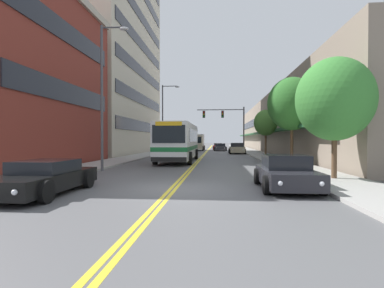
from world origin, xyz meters
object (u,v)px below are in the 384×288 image
at_px(street_tree_right_near, 335,99).
at_px(street_tree_right_far, 266,123).
at_px(box_truck, 196,142).
at_px(street_lamp_left_far, 165,114).
at_px(street_tree_right_mid, 292,104).
at_px(car_beige_parked_right_mid, 237,149).
at_px(city_bus, 179,141).
at_px(car_dark_grey_moving_second, 220,147).
at_px(car_silver_parked_left_near, 177,148).
at_px(car_black_parked_left_mid, 43,178).
at_px(fire_hydrant, 283,161).
at_px(traffic_signal_mast, 227,120).
at_px(car_charcoal_parked_right_foreground, 286,173).
at_px(street_lamp_left_near, 105,87).
at_px(car_red_moving_lead, 218,146).

bearing_deg(street_tree_right_near, street_tree_right_far, 91.21).
bearing_deg(street_tree_right_far, box_truck, 112.36).
height_order(street_lamp_left_far, street_tree_right_mid, street_lamp_left_far).
bearing_deg(box_truck, car_beige_parked_right_mid, -61.90).
xyz_separation_m(city_bus, car_dark_grey_moving_second, (3.88, 25.87, -1.24)).
distance_m(car_silver_parked_left_near, street_tree_right_far, 16.78).
xyz_separation_m(car_black_parked_left_mid, fire_hydrant, (10.33, 9.60, -0.03)).
xyz_separation_m(city_bus, street_tree_right_far, (8.39, 5.57, 1.83)).
xyz_separation_m(car_silver_parked_left_near, car_beige_parked_right_mid, (8.62, -3.02, 0.09)).
distance_m(car_silver_parked_left_near, traffic_signal_mast, 9.16).
relative_size(street_lamp_left_far, fire_hydrant, 10.90).
bearing_deg(fire_hydrant, car_silver_parked_left_near, 112.71).
bearing_deg(car_black_parked_left_mid, car_beige_parked_right_mid, 74.21).
height_order(car_charcoal_parked_right_foreground, street_lamp_left_near, street_lamp_left_near).
distance_m(car_charcoal_parked_right_foreground, street_lamp_left_near, 12.03).
xyz_separation_m(city_bus, car_black_parked_left_mid, (-2.73, -16.09, -1.25)).
distance_m(city_bus, street_tree_right_mid, 9.85).
xyz_separation_m(traffic_signal_mast, street_tree_right_mid, (4.32, -16.73, 0.16)).
distance_m(car_red_moving_lead, street_lamp_left_far, 21.88).
xyz_separation_m(car_beige_parked_right_mid, box_truck, (-6.36, 11.90, 0.83)).
relative_size(box_truck, street_lamp_left_far, 0.74).
bearing_deg(car_red_moving_lead, street_lamp_left_near, -99.72).
xyz_separation_m(car_black_parked_left_mid, car_beige_parked_right_mid, (8.75, 30.95, 0.11)).
xyz_separation_m(street_lamp_left_far, street_tree_right_mid, (12.36, -14.70, -0.60)).
height_order(city_bus, traffic_signal_mast, traffic_signal_mast).
relative_size(street_tree_right_near, street_tree_right_far, 1.14).
relative_size(car_red_moving_lead, street_tree_right_near, 0.76).
bearing_deg(street_tree_right_far, car_beige_parked_right_mid, 104.27).
xyz_separation_m(car_silver_parked_left_near, car_black_parked_left_mid, (-0.13, -33.97, -0.02)).
height_order(car_silver_parked_left_near, street_tree_right_near, street_tree_right_near).
distance_m(car_beige_parked_right_mid, traffic_signal_mast, 4.13).
distance_m(street_lamp_left_near, street_tree_right_far, 18.36).
distance_m(street_lamp_left_far, fire_hydrant, 21.88).
xyz_separation_m(box_truck, street_tree_right_far, (8.72, -21.20, 2.15)).
relative_size(car_dark_grey_moving_second, street_tree_right_far, 0.95).
relative_size(car_charcoal_parked_right_foreground, car_dark_grey_moving_second, 0.89).
xyz_separation_m(traffic_signal_mast, street_lamp_left_far, (-8.04, -2.03, 0.76)).
bearing_deg(box_truck, car_dark_grey_moving_second, -12.06).
relative_size(car_red_moving_lead, street_tree_right_far, 0.86).
bearing_deg(car_beige_parked_right_mid, street_lamp_left_near, -112.15).
bearing_deg(car_red_moving_lead, street_tree_right_near, -83.17).
xyz_separation_m(car_beige_parked_right_mid, car_red_moving_lead, (-2.53, 17.25, -0.10)).
xyz_separation_m(car_charcoal_parked_right_foreground, car_dark_grey_moving_second, (-2.15, 40.16, -0.02)).
xyz_separation_m(car_charcoal_parked_right_foreground, car_red_moving_lead, (-2.53, 46.40, -0.03)).
distance_m(car_beige_parked_right_mid, street_tree_right_near, 26.98).
bearing_deg(street_tree_right_far, street_lamp_left_near, -130.27).
height_order(car_charcoal_parked_right_foreground, fire_hydrant, car_charcoal_parked_right_foreground).
relative_size(street_tree_right_near, street_tree_right_mid, 0.85).
bearing_deg(street_tree_right_mid, fire_hydrant, -110.98).
relative_size(car_black_parked_left_mid, car_charcoal_parked_right_foreground, 1.19).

